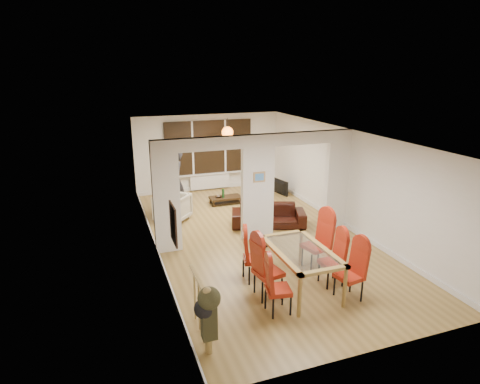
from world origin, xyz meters
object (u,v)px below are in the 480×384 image
dining_chair_lb (268,268)px  dining_chair_ra (349,272)px  dining_table (300,269)px  dining_chair_la (278,286)px  dining_chair_rb (332,260)px  dining_chair_rc (316,243)px  coffee_table (226,200)px  bowl (219,197)px  sofa (268,215)px  dining_chair_lc (254,255)px  person (176,182)px  television (277,187)px  bottle (223,193)px  armchair (172,208)px

dining_chair_lb → dining_chair_ra: size_ratio=1.08×
dining_table → dining_chair_la: size_ratio=1.72×
dining_chair_la → dining_chair_rb: size_ratio=0.99×
dining_chair_rb → dining_chair_rc: 0.66m
dining_chair_rb → coffee_table: bearing=95.5°
dining_chair_lb → bowl: 5.41m
dining_chair_rb → sofa: size_ratio=0.53×
dining_chair_lc → dining_chair_lb: bearing=-74.0°
dining_chair_lc → dining_chair_rc: bearing=14.7°
dining_table → coffee_table: size_ratio=1.79×
bowl → dining_chair_la: bearing=-96.6°
person → coffee_table: 1.83m
sofa → television: sofa is taller
dining_chair_lb → bottle: 5.36m
dining_chair_ra → armchair: dining_chair_ra is taller
sofa → television: (1.41, 2.49, -0.03)m
dining_chair_lc → dining_chair_rb: (1.35, -0.66, -0.01)m
television → coffee_table: size_ratio=0.89×
dining_chair_rc → coffee_table: bearing=81.2°
dining_chair_rc → sofa: dining_chair_rc is taller
dining_chair_ra → armchair: bearing=104.6°
dining_chair_lb → coffee_table: size_ratio=1.19×
dining_chair_la → dining_table: bearing=49.2°
sofa → armchair: size_ratio=2.35×
armchair → coffee_table: (1.82, 0.90, -0.27)m
armchair → dining_chair_lb: bearing=-35.5°
dining_chair_lc → sofa: (1.41, 2.57, -0.24)m
dining_chair_ra → dining_chair_rc: 1.22m
dining_chair_ra → television: dining_chair_ra is taller
dining_chair_ra → dining_chair_rb: (-0.02, 0.56, -0.02)m
dining_table → dining_chair_lb: dining_chair_lb is taller
dining_chair_lb → armchair: dining_chair_lb is taller
dining_chair_la → television: (2.84, 6.24, -0.26)m
person → coffee_table: size_ratio=1.95×
dining_chair_ra → dining_chair_rb: 0.56m
dining_chair_lc → bottle: dining_chair_lc is taller
dining_table → armchair: (-1.65, 4.40, -0.03)m
dining_chair_lb → bottle: bearing=71.6°
dining_chair_lb → sofa: (1.40, 3.23, -0.29)m
dining_chair_lc → television: bearing=75.6°
dining_chair_rb → armchair: 5.01m
person → dining_chair_ra: bearing=43.5°
coffee_table → dining_chair_ra: bearing=-85.2°
dining_chair_rb → sofa: 3.24m
television → bottle: (-2.04, -0.42, 0.12)m
dining_chair_lb → bowl: bearing=73.0°
dining_chair_la → dining_chair_rb: bearing=31.5°
dining_chair_la → person: person is taller
dining_table → dining_chair_lc: 0.93m
armchair → dining_chair_ra: bearing=-22.9°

